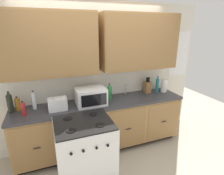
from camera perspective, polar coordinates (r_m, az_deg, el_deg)
ground_plane at (r=3.31m, az=-1.18°, el=-21.22°), size 8.00×8.00×0.00m
wall_unit at (r=3.06m, az=-4.53°, el=9.88°), size 4.09×0.40×2.55m
counter_run at (r=3.27m, az=-3.00°, el=-11.75°), size 2.92×0.64×0.91m
stove_range at (r=2.67m, az=-8.66°, el=-19.66°), size 0.76×0.68×0.95m
microwave at (r=2.95m, az=-6.78°, el=-2.82°), size 0.48×0.37×0.28m
toaster at (r=2.87m, az=-16.96°, el=-5.07°), size 0.28×0.18×0.19m
knife_block at (r=3.55m, az=11.13°, el=0.17°), size 0.11×0.14×0.31m
sink_faucet at (r=3.41m, az=4.39°, el=-0.52°), size 0.02×0.02×0.20m
paper_towel_roll at (r=3.67m, az=16.30°, el=0.65°), size 0.12×0.12×0.26m
bottle_green at (r=3.14m, az=-0.81°, el=-1.36°), size 0.08×0.08×0.29m
bottle_dark at (r=3.05m, az=-29.83°, el=-4.11°), size 0.08×0.08×0.33m
bottle_amber at (r=3.09m, az=-27.93°, el=-4.57°), size 0.08×0.08×0.22m
bottle_red at (r=2.87m, az=-26.47°, el=-6.00°), size 0.07×0.07×0.22m
bottle_clear at (r=3.02m, az=-23.69°, el=-3.72°), size 0.06×0.06×0.30m
bottle_teal at (r=3.62m, az=14.27°, el=1.03°), size 0.06×0.06×0.32m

